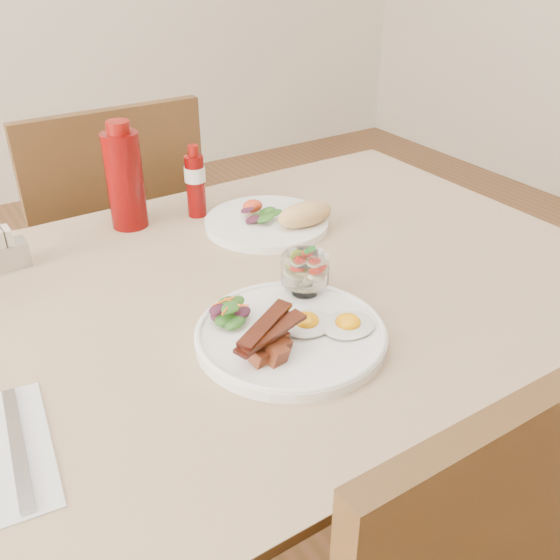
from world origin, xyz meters
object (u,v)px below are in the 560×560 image
Objects in this scene: main_plate at (291,336)px; second_plate at (276,220)px; fruit_cup at (305,269)px; ketchup_bottle at (125,179)px; chair_far at (114,255)px; table at (237,336)px; hot_sauce_bottle at (195,182)px; sugar_caddy at (2,252)px.

main_plate is 0.38m from second_plate.
fruit_cup is 0.44m from ketchup_bottle.
ketchup_bottle is (-0.05, 0.50, 0.09)m from main_plate.
fruit_cup is (0.08, -0.75, 0.29)m from chair_far.
hot_sauce_bottle is (0.09, 0.31, 0.16)m from table.
table is 0.39m from ketchup_bottle.
sugar_caddy is (-0.49, 0.12, 0.01)m from second_plate.
hot_sauce_bottle is 1.85× the size of sugar_caddy.
sugar_caddy is at bearing -128.96° from chair_far.
hot_sauce_bottle is at bearing -76.39° from chair_far.
ketchup_bottle is (-0.13, 0.42, 0.04)m from fruit_cup.
second_plate is at bearing 60.86° from main_plate.
second_plate is 0.50m from sugar_caddy.
table is 5.40× the size of second_plate.
ketchup_bottle is at bearing 98.23° from table.
sugar_caddy is (-0.30, 0.45, 0.02)m from main_plate.
hot_sauce_bottle is (0.00, 0.39, 0.01)m from fruit_cup.
fruit_cup reaches higher than table.
chair_far is 0.46m from ketchup_bottle.
table is at bearing 91.15° from main_plate.
fruit_cup is 0.40m from hot_sauce_bottle.
table is at bearing -81.77° from ketchup_bottle.
ketchup_bottle reaches higher than second_plate.
second_plate is (0.19, 0.33, 0.01)m from main_plate.
ketchup_bottle is 0.14m from hot_sauce_bottle.
main_plate is (0.00, -0.82, 0.24)m from chair_far.
hot_sauce_bottle reaches higher than table.
chair_far is at bearing 90.00° from table.
hot_sauce_bottle is 0.39m from sugar_caddy.
second_plate is 3.06× the size of sugar_caddy.
chair_far is 0.80m from fruit_cup.
chair_far is 0.47m from hot_sauce_bottle.
main_plate is 3.48× the size of sugar_caddy.
chair_far is 3.77× the size of second_plate.
main_plate is at bearing -99.88° from hot_sauce_bottle.
sugar_caddy reaches higher than second_plate.
fruit_cup is (0.08, -0.08, 0.15)m from table.
fruit_cup is at bearing -90.66° from hot_sauce_bottle.
chair_far reaches higher than hot_sauce_bottle.
main_plate is (0.00, -0.16, 0.10)m from table.
ketchup_bottle reaches higher than sugar_caddy.
chair_far is 6.24× the size of hot_sauce_bottle.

